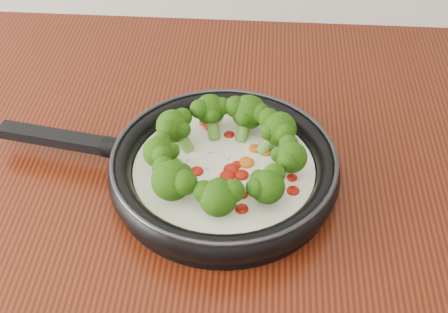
{
  "coord_description": "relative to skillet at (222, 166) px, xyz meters",
  "views": [
    {
      "loc": [
        -0.02,
        0.47,
        1.49
      ],
      "look_at": [
        -0.06,
        1.06,
        0.95
      ],
      "focal_mm": 50.18,
      "sensor_mm": 36.0,
      "label": 1
    }
  ],
  "objects": [
    {
      "name": "skillet",
      "position": [
        0.0,
        0.0,
        0.0
      ],
      "size": [
        0.49,
        0.35,
        0.09
      ],
      "color": "black",
      "rests_on": "counter"
    }
  ]
}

